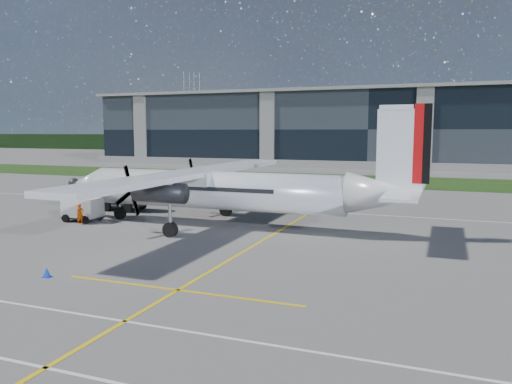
{
  "coord_description": "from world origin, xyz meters",
  "views": [
    {
      "loc": [
        14.14,
        -25.13,
        7.15
      ],
      "look_at": [
        0.52,
        10.3,
        2.52
      ],
      "focal_mm": 35.0,
      "sensor_mm": 36.0,
      "label": 1
    }
  ],
  "objects_px": {
    "pylon_west": "(192,111)",
    "safety_cone_stbdwing": "(266,198)",
    "fuel_tanker_truck": "(108,194)",
    "turboprop_aircraft": "(226,168)",
    "baggage_tug": "(83,209)",
    "safety_cone_fwd": "(69,213)",
    "safety_cone_nose_port": "(64,217)",
    "ground_crew_person": "(80,213)",
    "safety_cone_nose_stbd": "(84,212)",
    "safety_cone_portwing": "(47,272)"
  },
  "relations": [
    {
      "from": "pylon_west",
      "to": "safety_cone_stbdwing",
      "type": "bearing_deg",
      "value": -58.82
    },
    {
      "from": "fuel_tanker_truck",
      "to": "safety_cone_stbdwing",
      "type": "bearing_deg",
      "value": 42.64
    },
    {
      "from": "pylon_west",
      "to": "turboprop_aircraft",
      "type": "bearing_deg",
      "value": -60.88
    },
    {
      "from": "baggage_tug",
      "to": "pylon_west",
      "type": "bearing_deg",
      "value": 115.08
    },
    {
      "from": "pylon_west",
      "to": "turboprop_aircraft",
      "type": "xyz_separation_m",
      "value": [
        78.86,
        -141.57,
        -10.55
      ]
    },
    {
      "from": "baggage_tug",
      "to": "safety_cone_fwd",
      "type": "xyz_separation_m",
      "value": [
        -3.0,
        1.82,
        -0.7
      ]
    },
    {
      "from": "turboprop_aircraft",
      "to": "safety_cone_fwd",
      "type": "height_order",
      "value": "turboprop_aircraft"
    },
    {
      "from": "turboprop_aircraft",
      "to": "safety_cone_nose_port",
      "type": "xyz_separation_m",
      "value": [
        -13.68,
        -1.85,
        -4.2
      ]
    },
    {
      "from": "ground_crew_person",
      "to": "safety_cone_nose_port",
      "type": "bearing_deg",
      "value": 89.91
    },
    {
      "from": "pylon_west",
      "to": "baggage_tug",
      "type": "xyz_separation_m",
      "value": [
        67.11,
        -143.4,
        -14.05
      ]
    },
    {
      "from": "pylon_west",
      "to": "safety_cone_stbdwing",
      "type": "xyz_separation_m",
      "value": [
        76.68,
        -126.72,
        -14.75
      ]
    },
    {
      "from": "baggage_tug",
      "to": "ground_crew_person",
      "type": "bearing_deg",
      "value": -58.02
    },
    {
      "from": "safety_cone_stbdwing",
      "to": "turboprop_aircraft",
      "type": "bearing_deg",
      "value": -81.66
    },
    {
      "from": "safety_cone_stbdwing",
      "to": "safety_cone_nose_port",
      "type": "xyz_separation_m",
      "value": [
        -11.5,
        -16.7,
        0.0
      ]
    },
    {
      "from": "turboprop_aircraft",
      "to": "safety_cone_fwd",
      "type": "distance_m",
      "value": 15.34
    },
    {
      "from": "safety_cone_stbdwing",
      "to": "safety_cone_nose_stbd",
      "type": "distance_m",
      "value": 18.23
    },
    {
      "from": "turboprop_aircraft",
      "to": "safety_cone_fwd",
      "type": "bearing_deg",
      "value": -179.98
    },
    {
      "from": "turboprop_aircraft",
      "to": "baggage_tug",
      "type": "relative_size",
      "value": 9.37
    },
    {
      "from": "safety_cone_nose_port",
      "to": "safety_cone_portwing",
      "type": "height_order",
      "value": "same"
    },
    {
      "from": "safety_cone_stbdwing",
      "to": "pylon_west",
      "type": "bearing_deg",
      "value": 121.18
    },
    {
      "from": "safety_cone_portwing",
      "to": "fuel_tanker_truck",
      "type": "bearing_deg",
      "value": 119.9
    },
    {
      "from": "baggage_tug",
      "to": "ground_crew_person",
      "type": "relative_size",
      "value": 1.72
    },
    {
      "from": "safety_cone_fwd",
      "to": "baggage_tug",
      "type": "bearing_deg",
      "value": -31.29
    },
    {
      "from": "fuel_tanker_truck",
      "to": "ground_crew_person",
      "type": "bearing_deg",
      "value": -68.08
    },
    {
      "from": "safety_cone_portwing",
      "to": "safety_cone_nose_stbd",
      "type": "bearing_deg",
      "value": 124.73
    },
    {
      "from": "turboprop_aircraft",
      "to": "safety_cone_fwd",
      "type": "relative_size",
      "value": 59.31
    },
    {
      "from": "turboprop_aircraft",
      "to": "baggage_tug",
      "type": "bearing_deg",
      "value": -171.15
    },
    {
      "from": "ground_crew_person",
      "to": "safety_cone_nose_stbd",
      "type": "relative_size",
      "value": 3.68
    },
    {
      "from": "safety_cone_stbdwing",
      "to": "safety_cone_nose_stbd",
      "type": "relative_size",
      "value": 1.0
    },
    {
      "from": "turboprop_aircraft",
      "to": "ground_crew_person",
      "type": "bearing_deg",
      "value": -164.77
    },
    {
      "from": "safety_cone_stbdwing",
      "to": "ground_crew_person",
      "type": "bearing_deg",
      "value": -116.35
    },
    {
      "from": "fuel_tanker_truck",
      "to": "baggage_tug",
      "type": "distance_m",
      "value": 6.3
    },
    {
      "from": "fuel_tanker_truck",
      "to": "safety_cone_portwing",
      "type": "height_order",
      "value": "fuel_tanker_truck"
    },
    {
      "from": "pylon_west",
      "to": "turboprop_aircraft",
      "type": "relative_size",
      "value": 1.01
    },
    {
      "from": "safety_cone_nose_port",
      "to": "safety_cone_nose_stbd",
      "type": "bearing_deg",
      "value": 94.64
    },
    {
      "from": "turboprop_aircraft",
      "to": "safety_cone_nose_port",
      "type": "distance_m",
      "value": 14.43
    },
    {
      "from": "ground_crew_person",
      "to": "safety_cone_portwing",
      "type": "distance_m",
      "value": 14.46
    },
    {
      "from": "safety_cone_fwd",
      "to": "safety_cone_nose_stbd",
      "type": "bearing_deg",
      "value": 46.19
    },
    {
      "from": "fuel_tanker_truck",
      "to": "safety_cone_portwing",
      "type": "bearing_deg",
      "value": -60.1
    },
    {
      "from": "baggage_tug",
      "to": "safety_cone_nose_port",
      "type": "height_order",
      "value": "baggage_tug"
    },
    {
      "from": "baggage_tug",
      "to": "ground_crew_person",
      "type": "distance_m",
      "value": 1.38
    },
    {
      "from": "ground_crew_person",
      "to": "safety_cone_nose_stbd",
      "type": "bearing_deg",
      "value": 59.91
    },
    {
      "from": "safety_cone_stbdwing",
      "to": "safety_cone_fwd",
      "type": "xyz_separation_m",
      "value": [
        -12.57,
        -14.86,
        0.0
      ]
    },
    {
      "from": "fuel_tanker_truck",
      "to": "safety_cone_stbdwing",
      "type": "relative_size",
      "value": 15.35
    },
    {
      "from": "turboprop_aircraft",
      "to": "fuel_tanker_truck",
      "type": "height_order",
      "value": "turboprop_aircraft"
    },
    {
      "from": "pylon_west",
      "to": "safety_cone_nose_stbd",
      "type": "height_order",
      "value": "pylon_west"
    },
    {
      "from": "pylon_west",
      "to": "safety_cone_fwd",
      "type": "bearing_deg",
      "value": -65.64
    },
    {
      "from": "turboprop_aircraft",
      "to": "ground_crew_person",
      "type": "xyz_separation_m",
      "value": [
        -11.02,
        -3.0,
        -3.53
      ]
    },
    {
      "from": "ground_crew_person",
      "to": "safety_cone_fwd",
      "type": "relative_size",
      "value": 3.68
    },
    {
      "from": "pylon_west",
      "to": "safety_cone_nose_port",
      "type": "relative_size",
      "value": 60.0
    }
  ]
}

